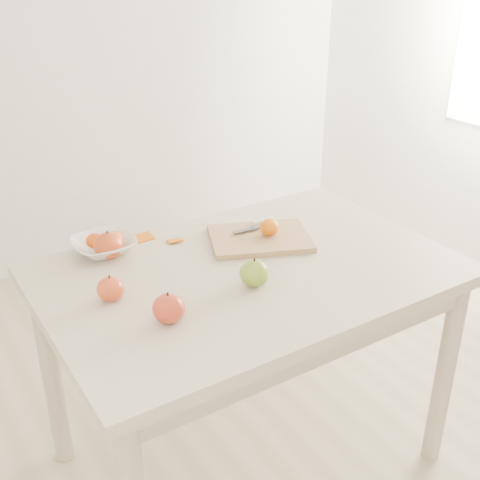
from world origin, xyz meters
TOP-DOWN VIEW (x-y plane):
  - ground at (0.00, 0.00)m, footprint 3.50×3.50m
  - table at (0.00, 0.00)m, footprint 1.20×0.80m
  - cutting_board at (0.13, 0.13)m, footprint 0.38×0.33m
  - board_tangerine at (0.16, 0.12)m, footprint 0.06×0.06m
  - fruit_bowl at (-0.32, 0.32)m, footprint 0.19×0.19m
  - bowl_tangerine_near at (-0.35, 0.33)m, footprint 0.05×0.05m
  - bowl_tangerine_far at (-0.29, 0.31)m, footprint 0.06×0.06m
  - orange_peel_a at (-0.18, 0.34)m, footprint 0.06×0.05m
  - orange_peel_b at (-0.11, 0.27)m, footprint 0.05×0.04m
  - paring_knife at (0.17, 0.20)m, footprint 0.17×0.05m
  - apple_green at (-0.04, -0.09)m, footprint 0.08×0.08m
  - apple_red_a at (-0.32, 0.28)m, footprint 0.09×0.09m
  - apple_red_d at (-0.32, -0.13)m, footprint 0.08×0.08m
  - apple_red_b at (-0.41, 0.05)m, footprint 0.07×0.07m

SIDE VIEW (x-z plane):
  - ground at x=0.00m, z-range 0.00..0.00m
  - table at x=0.00m, z-range 0.28..1.03m
  - orange_peel_a at x=-0.18m, z-range 0.75..0.76m
  - orange_peel_b at x=-0.11m, z-range 0.75..0.76m
  - cutting_board at x=0.13m, z-range 0.75..0.77m
  - fruit_bowl at x=-0.32m, z-range 0.75..0.80m
  - paring_knife at x=0.17m, z-range 0.77..0.78m
  - apple_red_b at x=-0.41m, z-range 0.75..0.82m
  - apple_red_d at x=-0.32m, z-range 0.75..0.83m
  - apple_green at x=-0.04m, z-range 0.75..0.83m
  - apple_red_a at x=-0.32m, z-range 0.75..0.83m
  - bowl_tangerine_near at x=-0.35m, z-range 0.77..0.81m
  - bowl_tangerine_far at x=-0.29m, z-range 0.77..0.82m
  - board_tangerine at x=0.16m, z-range 0.77..0.82m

